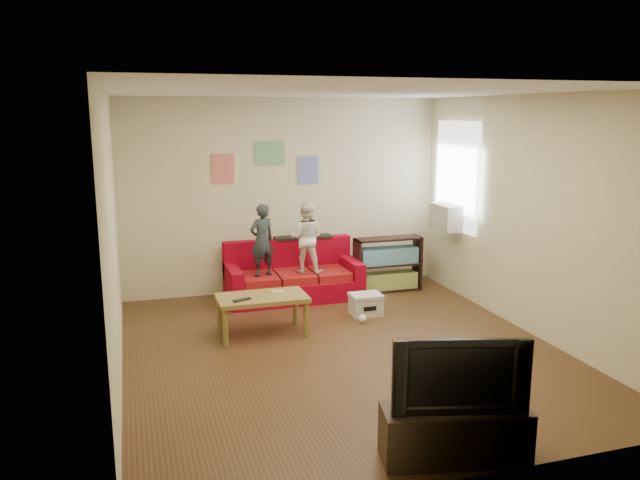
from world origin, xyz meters
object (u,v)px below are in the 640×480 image
object	(u,v)px
coffee_table	(262,301)
file_box	(366,304)
sofa	(293,278)
child_b	(306,238)
child_a	(262,240)
bookshelf	(388,267)
television	(458,372)
tv_stand	(455,434)

from	to	relation	value
coffee_table	file_box	bearing A→B (deg)	12.10
sofa	child_b	bearing A→B (deg)	-47.52
child_b	file_box	bearing A→B (deg)	146.53
child_a	coffee_table	xyz separation A→B (m)	(-0.25, -1.15, -0.47)
child_a	bookshelf	world-z (taller)	child_a
bookshelf	television	world-z (taller)	television
sofa	child_b	size ratio (longest dim) A/B	1.89
coffee_table	file_box	size ratio (longest dim) A/B	2.59
child_b	television	distance (m)	4.15
file_box	television	world-z (taller)	television
file_box	tv_stand	world-z (taller)	tv_stand
bookshelf	file_box	bearing A→B (deg)	-126.56
file_box	tv_stand	bearing A→B (deg)	-100.18
television	file_box	bearing A→B (deg)	94.88
coffee_table	bookshelf	size ratio (longest dim) A/B	1.06
sofa	file_box	world-z (taller)	sofa
coffee_table	tv_stand	world-z (taller)	coffee_table
sofa	file_box	xyz separation A→B (m)	(0.68, -1.01, -0.13)
child_a	bookshelf	distance (m)	1.90
child_b	coffee_table	size ratio (longest dim) A/B	0.94
sofa	child_a	xyz separation A→B (m)	(-0.45, -0.16, 0.59)
bookshelf	child_a	bearing A→B (deg)	-177.45
sofa	bookshelf	distance (m)	1.38
sofa	coffee_table	bearing A→B (deg)	-118.22
sofa	child_a	world-z (taller)	child_a
child_a	file_box	xyz separation A→B (m)	(1.13, -0.85, -0.72)
bookshelf	coffee_table	bearing A→B (deg)	-149.37
child_a	television	xyz separation A→B (m)	(0.54, -4.15, -0.17)
bookshelf	tv_stand	size ratio (longest dim) A/B	0.89
sofa	child_b	distance (m)	0.63
coffee_table	file_box	xyz separation A→B (m)	(1.39, 0.30, -0.25)
child_a	television	world-z (taller)	child_a
child_a	tv_stand	xyz separation A→B (m)	(0.54, -4.15, -0.66)
television	child_b	bearing A→B (deg)	104.25
tv_stand	file_box	bearing A→B (deg)	91.82
child_b	file_box	size ratio (longest dim) A/B	2.44
tv_stand	child_b	bearing A→B (deg)	101.19
tv_stand	television	xyz separation A→B (m)	(0.00, 0.00, 0.48)
sofa	television	bearing A→B (deg)	-88.81
child_a	file_box	distance (m)	1.59
child_b	tv_stand	xyz separation A→B (m)	(-0.06, -4.15, -0.66)
tv_stand	television	distance (m)	0.48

